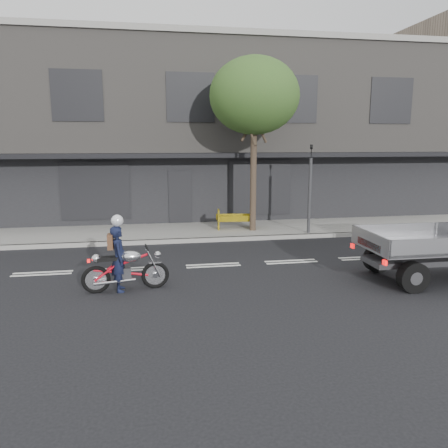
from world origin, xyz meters
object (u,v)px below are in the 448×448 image
Objects in this scene: traffic_light_pole at (310,194)px; construction_barrier at (236,219)px; rider at (119,259)px; street_tree at (254,96)px; motorcycle at (126,268)px.

traffic_light_pole is 3.02m from construction_barrier.
construction_barrier is (4.16, 6.20, -0.25)m from rider.
street_tree is 4.16× the size of rider.
construction_barrier is at bearing 158.07° from traffic_light_pole.
rider is (-0.15, -0.00, 0.25)m from motorcycle.
street_tree is 4.55× the size of construction_barrier.
rider reaches higher than motorcycle.
street_tree is 4.23m from traffic_light_pole.
traffic_light_pole reaches higher than motorcycle.
street_tree is at bearing -18.26° from construction_barrier.
street_tree is 4.76m from construction_barrier.
street_tree reaches higher than motorcycle.
rider is at bearing -128.52° from street_tree.
traffic_light_pole is 2.36× the size of construction_barrier.
motorcycle is at bearing -95.71° from rider.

